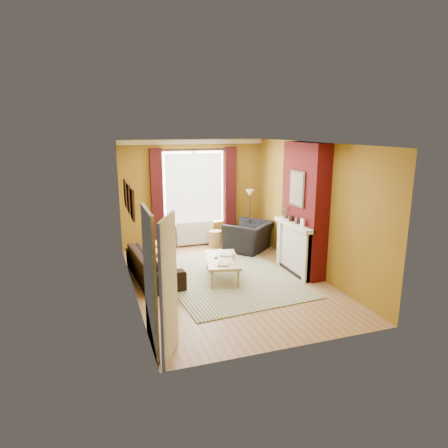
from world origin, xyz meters
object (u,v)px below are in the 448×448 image
(wicker_stool, at_px, (215,239))
(floor_lamp, at_px, (250,202))
(coffee_table, at_px, (222,261))
(sofa, at_px, (154,264))
(armchair, at_px, (249,237))

(wicker_stool, relative_size, floor_lamp, 0.29)
(coffee_table, relative_size, wicker_stool, 3.23)
(sofa, distance_m, wicker_stool, 2.56)
(sofa, relative_size, armchair, 1.79)
(sofa, xyz_separation_m, floor_lamp, (2.79, 1.50, 0.90))
(sofa, height_order, wicker_stool, sofa)
(coffee_table, bearing_deg, wicker_stool, 89.03)
(sofa, bearing_deg, coffee_table, -115.50)
(armchair, bearing_deg, floor_lamp, -156.19)
(armchair, height_order, coffee_table, armchair)
(armchair, relative_size, coffee_table, 0.81)
(floor_lamp, bearing_deg, armchair, -113.93)
(wicker_stool, bearing_deg, armchair, -39.63)
(sofa, height_order, floor_lamp, floor_lamp)
(sofa, relative_size, floor_lamp, 1.34)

